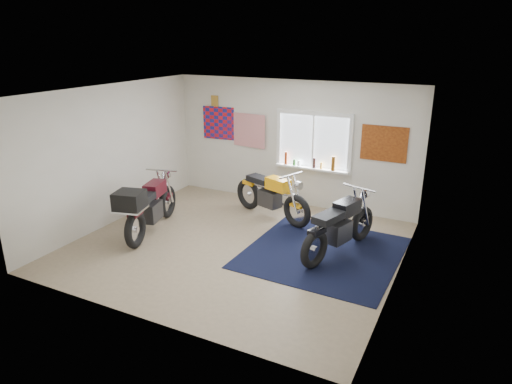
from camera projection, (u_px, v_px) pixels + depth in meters
The scene contains 10 objects.
ground at pixel (237, 246), 8.14m from camera, with size 5.50×5.50×0.00m, color #9E896B.
room_shell at pixel (235, 157), 7.61m from camera, with size 5.50×5.50×5.50m.
navy_rug at pixel (323, 252), 7.88m from camera, with size 2.50×2.60×0.01m, color black.
window_assembly at pixel (313, 145), 9.57m from camera, with size 1.66×0.17×1.26m.
oil_bottles at pixel (313, 162), 9.61m from camera, with size 1.14×0.09×0.30m.
flag_display at pixel (215, 101), 10.34m from camera, with size 1.60×0.10×1.17m.
triumph_poster at pixel (384, 144), 8.91m from camera, with size 0.90×0.03×0.70m, color #A54C14.
yellow_triumph at pixel (271, 196), 9.27m from camera, with size 1.98×0.89×1.04m.
black_chrome_bike at pixel (340, 228), 7.72m from camera, with size 0.83×2.04×1.07m.
maroon_tourer at pixel (148, 206), 8.43m from camera, with size 0.94×2.12×1.08m.
Camera 1 is at (3.61, -6.46, 3.55)m, focal length 32.00 mm.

